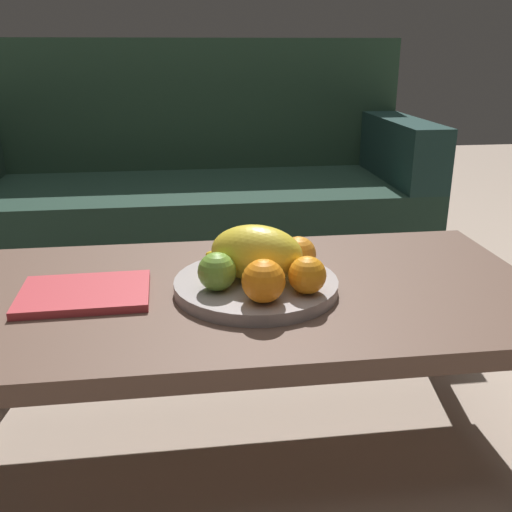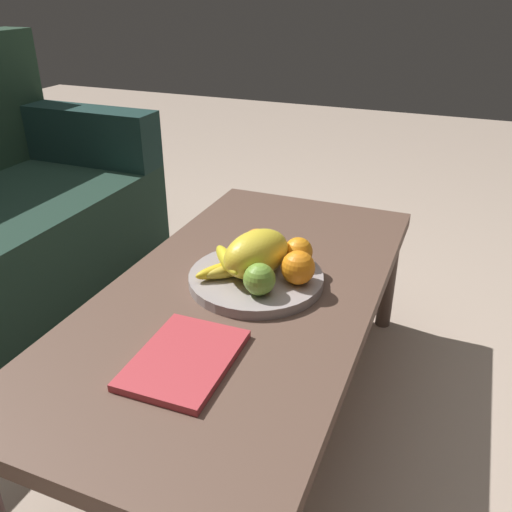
{
  "view_description": "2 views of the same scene",
  "coord_description": "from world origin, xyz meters",
  "px_view_note": "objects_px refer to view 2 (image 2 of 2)",
  "views": [
    {
      "loc": [
        -0.11,
        -1.08,
        0.87
      ],
      "look_at": [
        0.03,
        -0.02,
        0.48
      ],
      "focal_mm": 40.51,
      "sensor_mm": 36.0,
      "label": 1
    },
    {
      "loc": [
        -1.03,
        -0.45,
        1.07
      ],
      "look_at": [
        0.03,
        -0.02,
        0.48
      ],
      "focal_mm": 37.81,
      "sensor_mm": 36.0,
      "label": 2
    }
  ],
  "objects_px": {
    "coffee_table": "(243,303)",
    "banana_bunch": "(228,266)",
    "orange_front": "(298,252)",
    "orange_left": "(257,243)",
    "apple_front": "(259,279)",
    "fruit_bowl": "(256,279)",
    "orange_right": "(298,268)",
    "magazine": "(184,359)",
    "melon_large_front": "(256,254)"
  },
  "relations": [
    {
      "from": "coffee_table",
      "to": "banana_bunch",
      "type": "height_order",
      "value": "banana_bunch"
    },
    {
      "from": "orange_front",
      "to": "orange_left",
      "type": "height_order",
      "value": "orange_left"
    },
    {
      "from": "apple_front",
      "to": "orange_left",
      "type": "bearing_deg",
      "value": 23.49
    },
    {
      "from": "coffee_table",
      "to": "apple_front",
      "type": "xyz_separation_m",
      "value": [
        -0.05,
        -0.06,
        0.1
      ]
    },
    {
      "from": "orange_front",
      "to": "fruit_bowl",
      "type": "bearing_deg",
      "value": 137.71
    },
    {
      "from": "coffee_table",
      "to": "orange_right",
      "type": "height_order",
      "value": "orange_right"
    },
    {
      "from": "apple_front",
      "to": "magazine",
      "type": "height_order",
      "value": "apple_front"
    },
    {
      "from": "orange_right",
      "to": "coffee_table",
      "type": "bearing_deg",
      "value": 105.15
    },
    {
      "from": "coffee_table",
      "to": "banana_bunch",
      "type": "xyz_separation_m",
      "value": [
        0.0,
        0.04,
        0.09
      ]
    },
    {
      "from": "magazine",
      "to": "melon_large_front",
      "type": "bearing_deg",
      "value": -3.62
    },
    {
      "from": "coffee_table",
      "to": "magazine",
      "type": "distance_m",
      "value": 0.31
    },
    {
      "from": "apple_front",
      "to": "melon_large_front",
      "type": "bearing_deg",
      "value": 26.21
    },
    {
      "from": "fruit_bowl",
      "to": "banana_bunch",
      "type": "height_order",
      "value": "banana_bunch"
    },
    {
      "from": "apple_front",
      "to": "magazine",
      "type": "relative_size",
      "value": 0.3
    },
    {
      "from": "orange_front",
      "to": "magazine",
      "type": "xyz_separation_m",
      "value": [
        -0.42,
        0.09,
        -0.05
      ]
    },
    {
      "from": "orange_left",
      "to": "fruit_bowl",
      "type": "bearing_deg",
      "value": -159.61
    },
    {
      "from": "magazine",
      "to": "fruit_bowl",
      "type": "bearing_deg",
      "value": -3.49
    },
    {
      "from": "orange_left",
      "to": "apple_front",
      "type": "height_order",
      "value": "same"
    },
    {
      "from": "orange_front",
      "to": "magazine",
      "type": "bearing_deg",
      "value": 167.75
    },
    {
      "from": "orange_left",
      "to": "apple_front",
      "type": "relative_size",
      "value": 1.0
    },
    {
      "from": "coffee_table",
      "to": "melon_large_front",
      "type": "height_order",
      "value": "melon_large_front"
    },
    {
      "from": "melon_large_front",
      "to": "orange_front",
      "type": "distance_m",
      "value": 0.12
    },
    {
      "from": "coffee_table",
      "to": "orange_left",
      "type": "height_order",
      "value": "orange_left"
    },
    {
      "from": "banana_bunch",
      "to": "magazine",
      "type": "distance_m",
      "value": 0.31
    },
    {
      "from": "orange_right",
      "to": "orange_left",
      "type": "bearing_deg",
      "value": 56.55
    },
    {
      "from": "melon_large_front",
      "to": "orange_left",
      "type": "relative_size",
      "value": 2.5
    },
    {
      "from": "orange_front",
      "to": "banana_bunch",
      "type": "height_order",
      "value": "orange_front"
    },
    {
      "from": "melon_large_front",
      "to": "orange_left",
      "type": "height_order",
      "value": "melon_large_front"
    },
    {
      "from": "fruit_bowl",
      "to": "magazine",
      "type": "height_order",
      "value": "fruit_bowl"
    },
    {
      "from": "coffee_table",
      "to": "banana_bunch",
      "type": "relative_size",
      "value": 8.58
    },
    {
      "from": "apple_front",
      "to": "coffee_table",
      "type": "bearing_deg",
      "value": 52.67
    },
    {
      "from": "fruit_bowl",
      "to": "apple_front",
      "type": "height_order",
      "value": "apple_front"
    },
    {
      "from": "orange_front",
      "to": "orange_left",
      "type": "xyz_separation_m",
      "value": [
        0.01,
        0.11,
        0.0
      ]
    },
    {
      "from": "orange_front",
      "to": "apple_front",
      "type": "height_order",
      "value": "apple_front"
    },
    {
      "from": "banana_bunch",
      "to": "orange_right",
      "type": "bearing_deg",
      "value": -79.13
    },
    {
      "from": "fruit_bowl",
      "to": "melon_large_front",
      "type": "relative_size",
      "value": 1.78
    },
    {
      "from": "orange_right",
      "to": "banana_bunch",
      "type": "height_order",
      "value": "orange_right"
    },
    {
      "from": "coffee_table",
      "to": "orange_front",
      "type": "height_order",
      "value": "orange_front"
    },
    {
      "from": "orange_front",
      "to": "apple_front",
      "type": "xyz_separation_m",
      "value": [
        -0.17,
        0.04,
        0.0
      ]
    },
    {
      "from": "fruit_bowl",
      "to": "orange_right",
      "type": "bearing_deg",
      "value": -90.29
    },
    {
      "from": "orange_left",
      "to": "apple_front",
      "type": "bearing_deg",
      "value": -156.51
    },
    {
      "from": "orange_left",
      "to": "orange_front",
      "type": "bearing_deg",
      "value": -93.04
    },
    {
      "from": "coffee_table",
      "to": "orange_left",
      "type": "xyz_separation_m",
      "value": [
        0.13,
        0.02,
        0.1
      ]
    },
    {
      "from": "melon_large_front",
      "to": "magazine",
      "type": "xyz_separation_m",
      "value": [
        -0.34,
        0.01,
        -0.07
      ]
    },
    {
      "from": "orange_right",
      "to": "fruit_bowl",
      "type": "bearing_deg",
      "value": 89.71
    },
    {
      "from": "orange_front",
      "to": "orange_left",
      "type": "bearing_deg",
      "value": 86.96
    },
    {
      "from": "orange_right",
      "to": "banana_bunch",
      "type": "bearing_deg",
      "value": 100.87
    },
    {
      "from": "orange_front",
      "to": "orange_left",
      "type": "distance_m",
      "value": 0.11
    },
    {
      "from": "banana_bunch",
      "to": "apple_front",
      "type": "bearing_deg",
      "value": -115.59
    },
    {
      "from": "orange_front",
      "to": "banana_bunch",
      "type": "relative_size",
      "value": 0.5
    }
  ]
}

